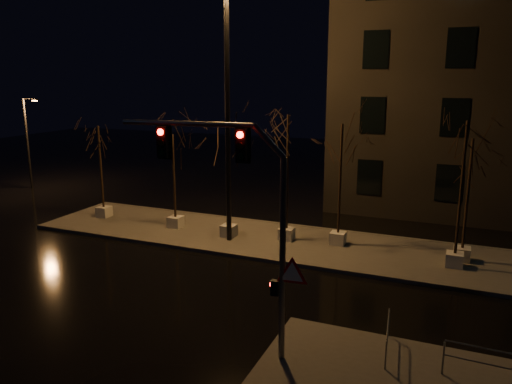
% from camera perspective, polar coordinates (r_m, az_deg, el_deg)
% --- Properties ---
extents(ground, '(90.00, 90.00, 0.00)m').
position_cam_1_polar(ground, '(18.43, -7.04, -10.93)').
color(ground, black).
rests_on(ground, ground).
extents(median, '(22.00, 5.00, 0.15)m').
position_cam_1_polar(median, '(23.44, 0.23, -5.32)').
color(median, '#4C4A44').
rests_on(median, ground).
extents(tree_0, '(1.80, 1.80, 4.98)m').
position_cam_1_polar(tree_0, '(27.20, -17.47, 4.98)').
color(tree_0, beige).
rests_on(tree_0, median).
extents(tree_1, '(1.80, 1.80, 4.74)m').
position_cam_1_polar(tree_1, '(24.41, -9.45, 4.12)').
color(tree_1, beige).
rests_on(tree_1, median).
extents(tree_2, '(1.80, 1.80, 5.25)m').
position_cam_1_polar(tree_2, '(22.63, -3.25, 4.57)').
color(tree_2, beige).
rests_on(tree_2, median).
extents(tree_3, '(1.80, 1.80, 5.87)m').
position_cam_1_polar(tree_3, '(22.08, 3.66, 5.58)').
color(tree_3, beige).
rests_on(tree_3, median).
extents(tree_4, '(1.80, 1.80, 5.50)m').
position_cam_1_polar(tree_4, '(21.77, 9.71, 4.57)').
color(tree_4, beige).
rests_on(tree_4, median).
extents(tree_5, '(1.80, 1.80, 5.87)m').
position_cam_1_polar(tree_5, '(20.33, 22.72, 3.96)').
color(tree_5, beige).
rests_on(tree_5, median).
extents(tree_6, '(1.80, 1.80, 5.12)m').
position_cam_1_polar(tree_6, '(21.22, 23.29, 2.68)').
color(tree_6, beige).
rests_on(tree_6, median).
extents(traffic_signal_mast, '(5.07, 0.58, 6.21)m').
position_cam_1_polar(traffic_signal_mast, '(12.67, -1.31, -1.72)').
color(traffic_signal_mast, '#56585E').
rests_on(traffic_signal_mast, sidewalk_corner).
extents(streetlight_main, '(2.80, 0.61, 11.20)m').
position_cam_1_polar(streetlight_main, '(21.87, -3.29, 10.79)').
color(streetlight_main, black).
rests_on(streetlight_main, median).
extents(streetlight_far, '(1.20, 0.28, 6.11)m').
position_cam_1_polar(streetlight_far, '(36.95, -24.59, 5.49)').
color(streetlight_far, black).
rests_on(streetlight_far, ground).
extents(guard_rail_a, '(2.21, 0.15, 0.95)m').
position_cam_1_polar(guard_rail_a, '(13.86, 25.33, -17.14)').
color(guard_rail_a, '#56585E').
rests_on(guard_rail_a, sidewalk_corner).
extents(guard_rail_b, '(0.23, 1.80, 0.86)m').
position_cam_1_polar(guard_rail_b, '(14.44, 14.80, -15.31)').
color(guard_rail_b, '#56585E').
rests_on(guard_rail_b, sidewalk_corner).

